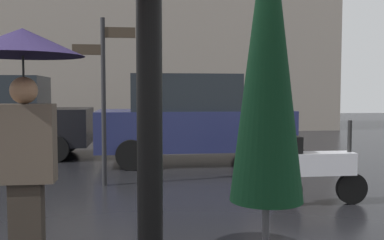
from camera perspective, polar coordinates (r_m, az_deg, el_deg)
The scene contains 6 objects.
folded_patio_umbrella_near at distance 2.24m, azimuth 9.77°, elevation 6.53°, with size 0.48×0.48×2.63m.
pedestrian_with_umbrella at distance 4.08m, azimuth -21.00°, elevation 4.29°, with size 1.05×1.05×2.19m.
parked_scooter at distance 6.65m, azimuth 15.87°, elevation -5.90°, with size 1.45×0.32×1.23m.
parked_car_left at distance 10.28m, azimuth -0.20°, elevation 0.19°, with size 4.44×2.04×2.04m.
parked_car_right at distance 11.93m, azimuth -23.13°, elevation 0.34°, with size 4.07×1.99×2.04m.
street_signpost at distance 7.81m, azimuth -11.39°, elevation 4.54°, with size 1.08×0.08×2.92m.
Camera 1 is at (0.33, -2.74, 1.64)m, focal length 41.10 mm.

